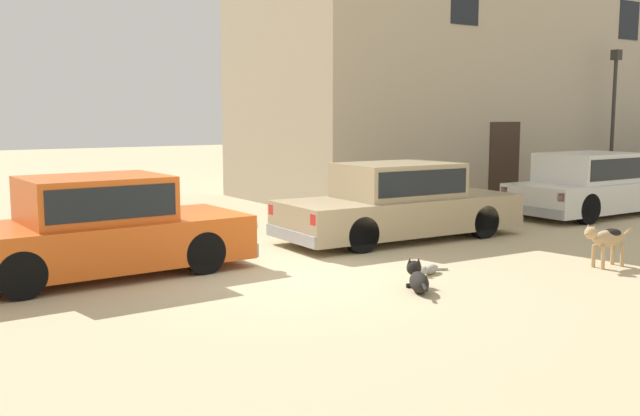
% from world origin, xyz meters
% --- Properties ---
extents(ground_plane, '(80.00, 80.00, 0.00)m').
position_xyz_m(ground_plane, '(0.00, 0.00, 0.00)').
color(ground_plane, tan).
extents(parked_sedan_nearest, '(4.43, 1.93, 1.44)m').
position_xyz_m(parked_sedan_nearest, '(-2.21, 1.41, 0.71)').
color(parked_sedan_nearest, '#D15619').
rests_on(parked_sedan_nearest, ground_plane).
extents(parked_sedan_second, '(4.82, 1.84, 1.42)m').
position_xyz_m(parked_sedan_second, '(3.37, 1.44, 0.70)').
color(parked_sedan_second, tan).
rests_on(parked_sedan_second, ground_plane).
extents(parked_sedan_third, '(4.42, 1.80, 1.44)m').
position_xyz_m(parked_sedan_third, '(9.00, 1.45, 0.72)').
color(parked_sedan_third, silver).
rests_on(parked_sedan_third, ground_plane).
extents(apartment_block, '(15.37, 5.60, 7.40)m').
position_xyz_m(apartment_block, '(11.44, 7.02, 3.70)').
color(apartment_block, tan).
rests_on(apartment_block, ground_plane).
extents(stray_dog_spotted, '(0.55, 0.89, 0.38)m').
position_xyz_m(stray_dog_spotted, '(1.05, -1.79, 0.16)').
color(stray_dog_spotted, black).
rests_on(stray_dog_spotted, ground_plane).
extents(stray_dog_tan, '(1.05, 0.30, 0.68)m').
position_xyz_m(stray_dog_tan, '(4.42, -2.23, 0.45)').
color(stray_dog_tan, tan).
rests_on(stray_dog_tan, ground_plane).
extents(stray_cat, '(0.65, 0.31, 0.16)m').
position_xyz_m(stray_cat, '(1.84, -1.14, 0.07)').
color(stray_cat, gray).
rests_on(stray_cat, ground_plane).
extents(street_lamp, '(0.22, 0.22, 4.05)m').
position_xyz_m(street_lamp, '(12.73, 3.60, 2.57)').
color(street_lamp, '#2D2B28').
rests_on(street_lamp, ground_plane).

